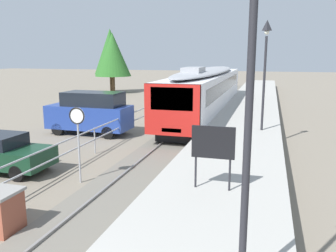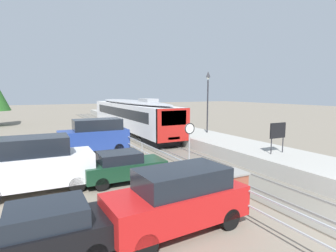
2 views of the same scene
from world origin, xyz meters
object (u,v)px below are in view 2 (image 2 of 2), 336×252
brick_utility_cabinet (231,185)px  parked_suv_red (178,198)px  platform_notice_board (278,132)px  parked_van_blue (95,136)px  speed_limit_sign (190,135)px  commuter_train (131,114)px  platform_lamp_mid_platform (208,90)px  parked_hatchback_dark_green (123,166)px  parked_van_white (34,164)px  parked_hatchback_black (40,233)px

brick_utility_cabinet → parked_suv_red: parked_suv_red is taller
platform_notice_board → parked_van_blue: 12.47m
platform_notice_board → speed_limit_sign: speed_limit_sign is taller
commuter_train → platform_lamp_mid_platform: platform_lamp_mid_platform is taller
speed_limit_sign → parked_hatchback_dark_green: 3.93m
platform_notice_board → parked_van_white: (-12.75, 2.25, -0.89)m
platform_notice_board → brick_utility_cabinet: 6.05m
parked_suv_red → brick_utility_cabinet: bearing=21.3°
parked_suv_red → parked_hatchback_dark_green: parked_suv_red is taller
parked_hatchback_black → parked_hatchback_dark_green: bearing=52.8°
commuter_train → parked_suv_red: commuter_train is taller
parked_suv_red → parked_hatchback_black: bearing=177.4°
parked_hatchback_dark_green → parked_van_blue: (0.13, 7.15, 0.50)m
parked_suv_red → parked_hatchback_dark_green: 5.37m
parked_suv_red → parked_van_white: size_ratio=0.95×
brick_utility_cabinet → parked_van_blue: (-3.28, 11.22, 0.72)m
speed_limit_sign → parked_van_blue: (-3.55, 7.43, -0.83)m
brick_utility_cabinet → parked_van_white: (-7.38, 4.54, 0.72)m
platform_notice_board → parked_van_blue: (-8.64, 8.94, -0.89)m
platform_lamp_mid_platform → speed_limit_sign: bearing=-131.4°
commuter_train → parked_hatchback_dark_green: bearing=-110.7°
commuter_train → parked_van_white: bearing=-123.6°
speed_limit_sign → parked_hatchback_black: bearing=-147.3°
parked_hatchback_dark_green → platform_notice_board: bearing=-11.6°
parked_suv_red → parked_hatchback_dark_green: (-0.11, 5.36, -0.27)m
platform_lamp_mid_platform → parked_van_white: (-13.88, -6.33, -3.33)m
parked_hatchback_black → parked_hatchback_dark_green: size_ratio=1.00×
platform_lamp_mid_platform → brick_utility_cabinet: platform_lamp_mid_platform is taller
speed_limit_sign → parked_van_blue: bearing=115.5°
commuter_train → parked_hatchback_black: 22.32m
platform_notice_board → brick_utility_cabinet: bearing=-156.9°
parked_van_blue → speed_limit_sign: bearing=-64.5°
brick_utility_cabinet → commuter_train: bearing=83.3°
platform_lamp_mid_platform → speed_limit_sign: (-6.23, -7.07, -2.50)m
parked_hatchback_black → speed_limit_sign: bearing=32.7°
brick_utility_cabinet → parked_van_white: parked_van_white is taller
speed_limit_sign → parked_van_white: (-7.65, 0.75, -0.83)m
platform_notice_board → parked_hatchback_black: 13.23m
speed_limit_sign → parked_van_white: size_ratio=0.57×
speed_limit_sign → parked_van_white: bearing=174.4°
platform_lamp_mid_platform → brick_utility_cabinet: (-6.50, -10.87, -4.05)m
speed_limit_sign → parked_suv_red: bearing=-125.1°
brick_utility_cabinet → parked_van_white: bearing=148.4°
parked_hatchback_dark_green → parked_van_white: (-3.97, 0.46, 0.50)m
commuter_train → parked_suv_red: bearing=-105.3°
parked_hatchback_dark_green → parked_suv_red: bearing=-88.8°
speed_limit_sign → platform_notice_board: bearing=-16.5°
speed_limit_sign → parked_suv_red: speed_limit_sign is taller
brick_utility_cabinet → parked_hatchback_dark_green: size_ratio=0.30×
platform_notice_board → speed_limit_sign: size_ratio=0.64×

